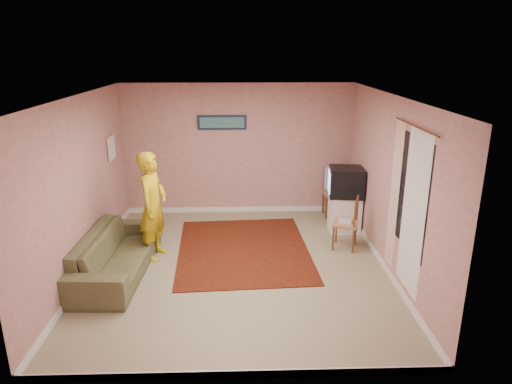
{
  "coord_description": "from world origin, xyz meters",
  "views": [
    {
      "loc": [
        0.08,
        -6.37,
        3.24
      ],
      "look_at": [
        0.3,
        0.6,
        1.02
      ],
      "focal_mm": 32.0,
      "sensor_mm": 36.0,
      "label": 1
    }
  ],
  "objects_px": {
    "crt_tv": "(346,182)",
    "person": "(153,206)",
    "tv_cabinet": "(344,213)",
    "chair_b": "(346,217)",
    "chair_a": "(335,187)",
    "sofa": "(116,253)"
  },
  "relations": [
    {
      "from": "chair_a",
      "to": "person",
      "type": "height_order",
      "value": "person"
    },
    {
      "from": "tv_cabinet",
      "to": "sofa",
      "type": "distance_m",
      "value": 4.06
    },
    {
      "from": "chair_b",
      "to": "sofa",
      "type": "bearing_deg",
      "value": -57.79
    },
    {
      "from": "chair_b",
      "to": "person",
      "type": "relative_size",
      "value": 0.3
    },
    {
      "from": "crt_tv",
      "to": "sofa",
      "type": "relative_size",
      "value": 0.31
    },
    {
      "from": "tv_cabinet",
      "to": "crt_tv",
      "type": "xyz_separation_m",
      "value": [
        -0.01,
        0.0,
        0.6
      ]
    },
    {
      "from": "tv_cabinet",
      "to": "chair_b",
      "type": "distance_m",
      "value": 0.81
    },
    {
      "from": "tv_cabinet",
      "to": "chair_b",
      "type": "relative_size",
      "value": 1.32
    },
    {
      "from": "tv_cabinet",
      "to": "person",
      "type": "xyz_separation_m",
      "value": [
        -3.27,
        -0.99,
        0.53
      ]
    },
    {
      "from": "tv_cabinet",
      "to": "crt_tv",
      "type": "bearing_deg",
      "value": 172.85
    },
    {
      "from": "sofa",
      "to": "person",
      "type": "bearing_deg",
      "value": -37.45
    },
    {
      "from": "tv_cabinet",
      "to": "chair_b",
      "type": "bearing_deg",
      "value": -101.65
    },
    {
      "from": "person",
      "to": "tv_cabinet",
      "type": "bearing_deg",
      "value": -59.68
    },
    {
      "from": "crt_tv",
      "to": "tv_cabinet",
      "type": "bearing_deg",
      "value": -0.0
    },
    {
      "from": "crt_tv",
      "to": "person",
      "type": "distance_m",
      "value": 3.42
    },
    {
      "from": "crt_tv",
      "to": "person",
      "type": "xyz_separation_m",
      "value": [
        -3.27,
        -0.99,
        -0.07
      ]
    },
    {
      "from": "tv_cabinet",
      "to": "chair_b",
      "type": "height_order",
      "value": "chair_b"
    },
    {
      "from": "crt_tv",
      "to": "chair_a",
      "type": "relative_size",
      "value": 1.26
    },
    {
      "from": "tv_cabinet",
      "to": "person",
      "type": "bearing_deg",
      "value": -163.17
    },
    {
      "from": "person",
      "to": "chair_b",
      "type": "bearing_deg",
      "value": -72.3
    },
    {
      "from": "sofa",
      "to": "person",
      "type": "height_order",
      "value": "person"
    },
    {
      "from": "crt_tv",
      "to": "person",
      "type": "height_order",
      "value": "person"
    }
  ]
}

